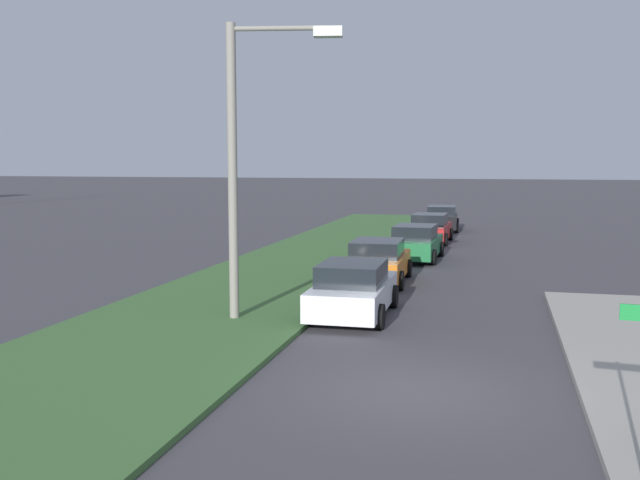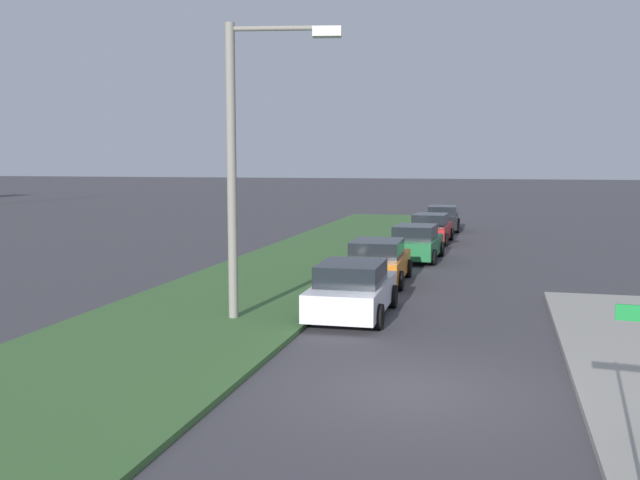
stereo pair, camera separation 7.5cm
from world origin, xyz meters
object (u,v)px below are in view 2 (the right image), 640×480
object	(u,v)px
parked_car_white	(352,290)
parked_car_black	(442,218)
parked_car_green	(416,243)
streetlight	(245,150)
parked_car_orange	(378,262)
parked_car_red	(431,229)

from	to	relation	value
parked_car_white	parked_car_black	xyz separation A→B (m)	(24.18, -0.48, 0.00)
parked_car_white	parked_car_green	size ratio (longest dim) A/B	0.99
parked_car_white	streetlight	distance (m)	4.62
parked_car_orange	parked_car_red	xyz separation A→B (m)	(12.35, -0.63, 0.00)
streetlight	parked_car_white	bearing A→B (deg)	-62.09
parked_car_white	streetlight	world-z (taller)	streetlight
parked_car_white	parked_car_orange	distance (m)	5.35
parked_car_orange	parked_car_green	distance (m)	5.92
parked_car_orange	parked_car_black	bearing A→B (deg)	-3.51
parked_car_white	parked_car_red	size ratio (longest dim) A/B	1.00
parked_car_orange	parked_car_white	bearing A→B (deg)	-179.00
parked_car_red	streetlight	bearing A→B (deg)	172.94
parked_car_black	streetlight	xyz separation A→B (m)	(-25.49, 2.96, 3.67)
parked_car_red	parked_car_black	xyz separation A→B (m)	(6.48, -0.08, 0.00)
parked_car_orange	parked_car_green	size ratio (longest dim) A/B	1.00
parked_car_red	parked_car_black	size ratio (longest dim) A/B	0.99
parked_car_white	parked_car_orange	size ratio (longest dim) A/B	1.00
parked_car_orange	parked_car_black	distance (m)	18.84
parked_car_orange	streetlight	world-z (taller)	streetlight
parked_car_green	parked_car_black	world-z (taller)	same
parked_car_green	streetlight	distance (m)	13.39
parked_car_white	parked_car_black	world-z (taller)	same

